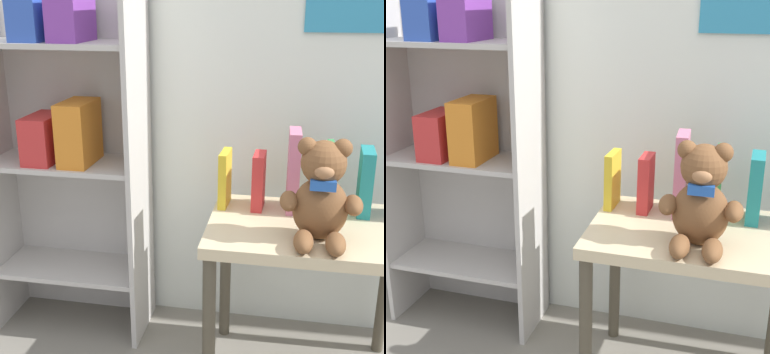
# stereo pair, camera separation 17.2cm
# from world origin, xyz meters

# --- Properties ---
(bookshelf_side) EXTENTS (0.57, 0.28, 1.31)m
(bookshelf_side) POSITION_xyz_m (-0.81, 1.18, 0.74)
(bookshelf_side) COLOR #BCB7B2
(bookshelf_side) RESTS_ON ground_plane
(display_table) EXTENTS (0.62, 0.45, 0.56)m
(display_table) POSITION_xyz_m (0.06, 0.98, 0.47)
(display_table) COLOR beige
(display_table) RESTS_ON ground_plane
(teddy_bear) EXTENTS (0.23, 0.21, 0.30)m
(teddy_bear) POSITION_xyz_m (0.08, 0.88, 0.69)
(teddy_bear) COLOR brown
(teddy_bear) RESTS_ON display_table
(book_standing_yellow) EXTENTS (0.03, 0.11, 0.19)m
(book_standing_yellow) POSITION_xyz_m (-0.22, 1.10, 0.65)
(book_standing_yellow) COLOR gold
(book_standing_yellow) RESTS_ON display_table
(book_standing_red) EXTENTS (0.04, 0.10, 0.19)m
(book_standing_red) POSITION_xyz_m (-0.11, 1.09, 0.65)
(book_standing_red) COLOR red
(book_standing_red) RESTS_ON display_table
(book_standing_pink) EXTENTS (0.04, 0.13, 0.27)m
(book_standing_pink) POSITION_xyz_m (0.00, 1.10, 0.69)
(book_standing_pink) COLOR #D17093
(book_standing_pink) RESTS_ON display_table
(book_standing_green) EXTENTS (0.02, 0.14, 0.23)m
(book_standing_green) POSITION_xyz_m (0.12, 1.10, 0.67)
(book_standing_green) COLOR #33934C
(book_standing_green) RESTS_ON display_table
(book_standing_teal) EXTENTS (0.05, 0.12, 0.21)m
(book_standing_teal) POSITION_xyz_m (0.23, 1.11, 0.66)
(book_standing_teal) COLOR teal
(book_standing_teal) RESTS_ON display_table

